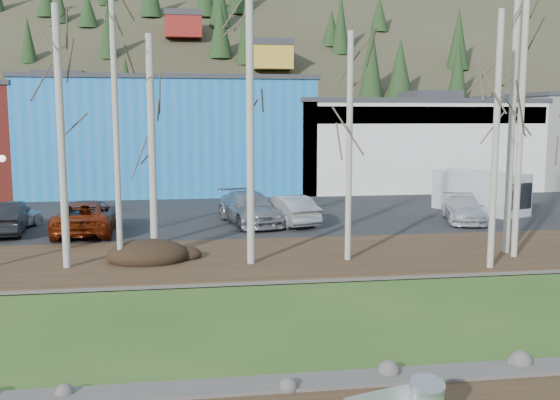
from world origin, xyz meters
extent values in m
cube|color=#382616|center=(0.00, 2.10, 0.01)|extent=(80.00, 1.80, 0.03)
cube|color=#382616|center=(0.00, 14.50, 0.07)|extent=(80.00, 7.00, 0.15)
cube|color=black|center=(0.00, 25.00, 0.07)|extent=(80.00, 14.00, 0.14)
cube|color=blue|center=(-6.00, 39.00, 4.00)|extent=(20.00, 12.00, 8.00)
cube|color=#333338|center=(-6.00, 39.00, 8.15)|extent=(20.40, 12.24, 0.30)
cube|color=white|center=(12.00, 39.00, 3.25)|extent=(18.00, 12.00, 6.50)
cube|color=#333338|center=(12.00, 39.00, 6.65)|extent=(18.36, 12.24, 0.30)
cube|color=navy|center=(12.00, 33.10, 5.60)|extent=(17.64, 0.20, 1.20)
cube|color=silver|center=(-1.46, 0.70, 0.73)|extent=(1.82, 0.67, 0.42)
ellipsoid|color=black|center=(-6.36, 14.32, 0.45)|extent=(3.04, 2.15, 0.60)
cylinder|color=beige|center=(-9.17, 13.75, 4.74)|extent=(0.27, 0.27, 9.17)
cylinder|color=beige|center=(-6.13, 14.91, 4.34)|extent=(0.28, 0.28, 8.37)
cylinder|color=beige|center=(-7.31, 13.89, 4.91)|extent=(0.21, 0.21, 9.52)
cylinder|color=beige|center=(-2.58, 13.40, 4.96)|extent=(0.28, 0.28, 9.63)
cylinder|color=beige|center=(1.09, 13.45, 4.37)|extent=(0.23, 0.23, 8.43)
cylinder|color=beige|center=(5.82, 11.49, 4.64)|extent=(0.23, 0.23, 8.99)
cylinder|color=beige|center=(7.63, 13.74, 5.94)|extent=(0.27, 0.27, 11.58)
cylinder|color=beige|center=(7.58, 13.02, 6.41)|extent=(0.24, 0.24, 12.52)
sphere|color=white|center=(-13.27, 21.32, 3.58)|extent=(0.32, 0.32, 0.32)
imported|color=silver|center=(-13.29, 21.80, 0.82)|extent=(2.75, 4.29, 1.36)
imported|color=black|center=(-13.12, 20.88, 0.90)|extent=(2.12, 4.75, 1.52)
imported|color=maroon|center=(-9.47, 20.50, 0.91)|extent=(2.65, 5.61, 1.55)
imported|color=gray|center=(-1.78, 21.89, 0.93)|extent=(3.29, 5.81, 1.59)
imported|color=#ACABAE|center=(0.10, 21.50, 0.88)|extent=(2.74, 4.73, 1.47)
imported|color=silver|center=(9.14, 20.90, 0.79)|extent=(2.98, 4.82, 1.30)
cube|color=white|center=(11.51, 23.98, 1.28)|extent=(4.12, 5.65, 2.28)
cube|color=black|center=(12.36, 22.09, 1.28)|extent=(2.33, 1.84, 1.41)
camera|label=1|loc=(-4.83, -8.95, 5.51)|focal=40.00mm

